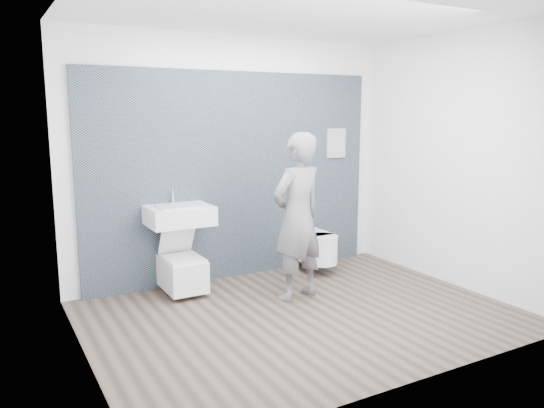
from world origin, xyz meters
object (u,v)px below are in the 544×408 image
toilet_square (182,271)px  visitor (297,217)px  washbasin (179,215)px  toilet_rounded (316,247)px

toilet_square → visitor: bearing=-35.6°
washbasin → toilet_rounded: (1.71, -0.07, -0.56)m
toilet_rounded → washbasin: bearing=177.5°
visitor → toilet_rounded: bearing=-148.5°
visitor → washbasin: bearing=-49.6°
washbasin → visitor: size_ratio=0.39×
toilet_square → visitor: (1.01, -0.72, 0.62)m
toilet_rounded → visitor: (-0.70, -0.68, 0.57)m
toilet_square → visitor: size_ratio=0.42×
toilet_square → washbasin: bearing=90.0°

